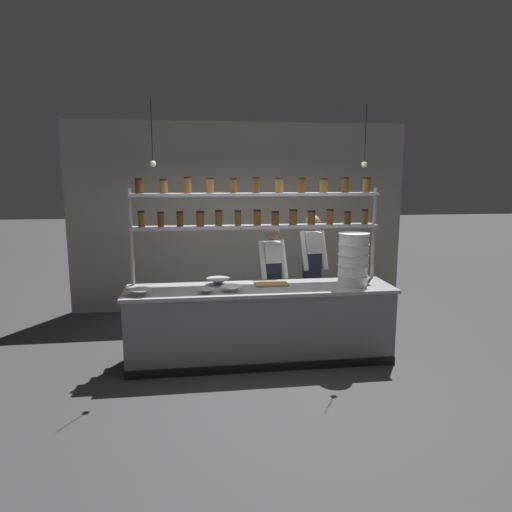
# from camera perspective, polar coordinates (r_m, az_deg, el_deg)

# --- Properties ---
(ground_plane) EXTENTS (40.00, 40.00, 0.00)m
(ground_plane) POSITION_cam_1_polar(r_m,az_deg,el_deg) (5.79, 0.54, -12.80)
(ground_plane) COLOR #3D3D42
(back_wall) EXTENTS (5.62, 0.12, 3.11)m
(back_wall) POSITION_cam_1_polar(r_m,az_deg,el_deg) (7.72, -1.97, 4.87)
(back_wall) COLOR #9E9384
(back_wall) RESTS_ON ground_plane
(prep_counter) EXTENTS (3.22, 0.76, 0.92)m
(prep_counter) POSITION_cam_1_polar(r_m,az_deg,el_deg) (5.62, 0.55, -8.48)
(prep_counter) COLOR gray
(prep_counter) RESTS_ON ground_plane
(spice_shelf_unit) EXTENTS (3.11, 0.28, 2.23)m
(spice_shelf_unit) POSITION_cam_1_polar(r_m,az_deg,el_deg) (5.68, 0.20, 5.47)
(spice_shelf_unit) COLOR #ADAFB5
(spice_shelf_unit) RESTS_ON ground_plane
(chef_left) EXTENTS (0.39, 0.31, 1.61)m
(chef_left) POSITION_cam_1_polar(r_m,az_deg,el_deg) (6.10, 1.97, -2.54)
(chef_left) COLOR black
(chef_left) RESTS_ON ground_plane
(chef_center) EXTENTS (0.39, 0.32, 1.71)m
(chef_center) POSITION_cam_1_polar(r_m,az_deg,el_deg) (6.45, 7.04, -1.28)
(chef_center) COLOR black
(chef_center) RESTS_ON ground_plane
(container_stack) EXTENTS (0.38, 0.38, 0.64)m
(container_stack) POSITION_cam_1_polar(r_m,az_deg,el_deg) (5.66, 12.06, -0.41)
(container_stack) COLOR white
(container_stack) RESTS_ON prep_counter
(cutting_board) EXTENTS (0.40, 0.26, 0.02)m
(cutting_board) POSITION_cam_1_polar(r_m,az_deg,el_deg) (5.62, 1.93, -3.48)
(cutting_board) COLOR #A88456
(cutting_board) RESTS_ON prep_counter
(prep_bowl_near_left) EXTENTS (0.29, 0.29, 0.08)m
(prep_bowl_near_left) POSITION_cam_1_polar(r_m,az_deg,el_deg) (5.64, -4.75, -3.19)
(prep_bowl_near_left) COLOR #B2B7BC
(prep_bowl_near_left) RESTS_ON prep_counter
(prep_bowl_center_front) EXTENTS (0.25, 0.25, 0.07)m
(prep_bowl_center_front) POSITION_cam_1_polar(r_m,az_deg,el_deg) (5.29, -14.25, -4.41)
(prep_bowl_center_front) COLOR silver
(prep_bowl_center_front) RESTS_ON prep_counter
(prep_bowl_center_back) EXTENTS (0.25, 0.25, 0.07)m
(prep_bowl_center_back) POSITION_cam_1_polar(r_m,az_deg,el_deg) (5.29, -3.11, -4.12)
(prep_bowl_center_back) COLOR white
(prep_bowl_center_back) RESTS_ON prep_counter
(prep_bowl_near_right) EXTENTS (0.18, 0.18, 0.05)m
(prep_bowl_near_right) POSITION_cam_1_polar(r_m,az_deg,el_deg) (5.25, -6.25, -4.37)
(prep_bowl_near_right) COLOR #B2B7BC
(prep_bowl_near_right) RESTS_ON prep_counter
(serving_cup_front) EXTENTS (0.08, 0.08, 0.09)m
(serving_cup_front) POSITION_cam_1_polar(r_m,az_deg,el_deg) (5.98, 11.58, -2.56)
(serving_cup_front) COLOR silver
(serving_cup_front) RESTS_ON prep_counter
(pendant_light_row) EXTENTS (2.53, 0.07, 0.72)m
(pendant_light_row) POSITION_cam_1_polar(r_m,az_deg,el_deg) (5.34, 0.74, 11.82)
(pendant_light_row) COLOR black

